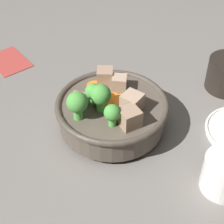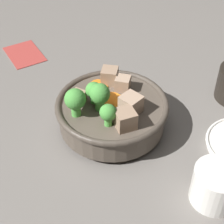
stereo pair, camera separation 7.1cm
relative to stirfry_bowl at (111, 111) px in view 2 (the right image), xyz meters
The scene contains 4 objects.
ground_plane 0.04m from the stirfry_bowl, 110.45° to the left, with size 3.00×3.00×0.00m, color slate.
stirfry_bowl is the anchor object (origin of this frame).
tea_cup 0.24m from the stirfry_bowl, 30.51° to the left, with size 0.08×0.08×0.06m.
napkin 0.34m from the stirfry_bowl, 154.54° to the right, with size 0.13×0.10×0.00m.
Camera 2 is at (0.51, -0.13, 0.51)m, focal length 60.00 mm.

